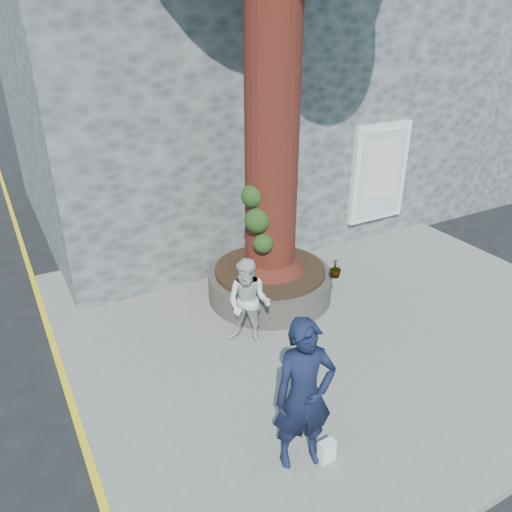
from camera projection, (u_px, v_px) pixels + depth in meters
ground at (291, 375)px, 7.62m from camera, size 120.00×120.00×0.00m
pavement at (331, 314)px, 9.02m from camera, size 9.00×8.00×0.12m
yellow_line at (71, 403)px, 7.08m from camera, size 0.10×30.00×0.01m
stone_shop at (226, 88)px, 12.91m from camera, size 10.30×8.30×6.30m
neighbour_shop at (444, 76)px, 16.45m from camera, size 6.00×8.00×6.00m
planter at (270, 282)px, 9.34m from camera, size 2.30×2.30×0.60m
man at (304, 396)px, 5.63m from camera, size 0.82×0.64×1.98m
woman at (249, 303)px, 7.84m from camera, size 0.91×0.92×1.50m
shopping_bag at (327, 451)px, 5.99m from camera, size 0.20×0.13×0.28m
plant_a at (274, 235)px, 10.03m from camera, size 0.26×0.24×0.41m
plant_b at (285, 234)px, 10.16m from camera, size 0.27×0.27×0.36m
plant_c at (336, 268)px, 8.83m from camera, size 0.25×0.25×0.36m
plant_d at (251, 243)px, 9.83m from camera, size 0.29×0.32×0.31m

